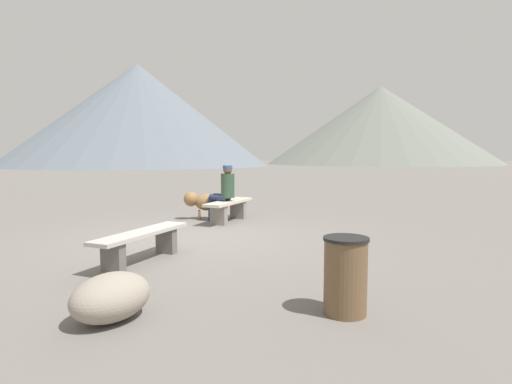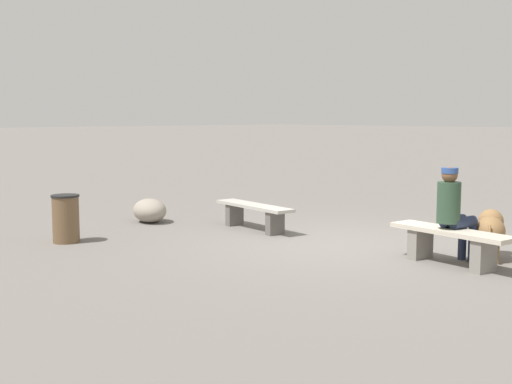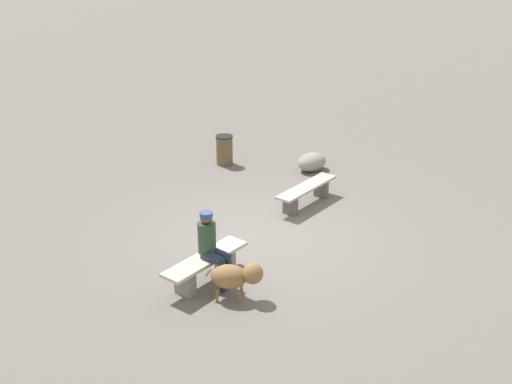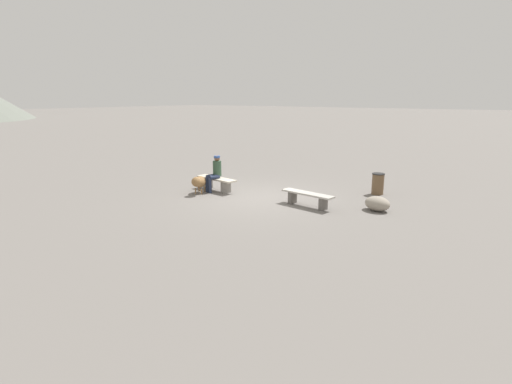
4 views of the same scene
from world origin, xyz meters
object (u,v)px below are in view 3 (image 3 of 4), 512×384
at_px(boulder, 312,162).
at_px(trash_bin, 224,150).
at_px(dog, 236,276).
at_px(bench_left, 306,192).
at_px(seated_person, 211,244).
at_px(bench_right, 206,265).

bearing_deg(boulder, trash_bin, -70.14).
bearing_deg(trash_bin, dog, 35.58).
height_order(bench_left, dog, dog).
relative_size(seated_person, dog, 1.47).
relative_size(bench_left, seated_person, 1.40).
bearing_deg(boulder, bench_right, 8.69).
bearing_deg(seated_person, bench_right, -61.10).
bearing_deg(bench_right, bench_left, -172.80).
distance_m(bench_right, boulder, 5.63).
relative_size(bench_right, dog, 2.02).
height_order(bench_left, bench_right, bench_right).
relative_size(seated_person, trash_bin, 1.74).
distance_m(dog, boulder, 5.94).
bearing_deg(boulder, bench_left, 23.60).
height_order(bench_right, seated_person, seated_person).
height_order(bench_right, trash_bin, trash_bin).
xyz_separation_m(bench_left, dog, (3.85, 0.74, 0.11)).
xyz_separation_m(bench_left, seated_person, (3.64, 0.13, 0.42)).
bearing_deg(dog, bench_right, 140.81).
xyz_separation_m(bench_left, trash_bin, (-1.16, -2.84, 0.06)).
height_order(seated_person, dog, seated_person).
bearing_deg(bench_right, dog, 83.38).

